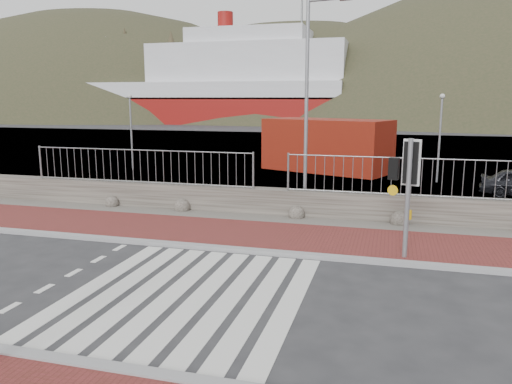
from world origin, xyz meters
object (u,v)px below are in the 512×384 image
(shipping_container, at_px, (327,145))
(traffic_signal_far, at_px, (407,173))
(streetlight, at_px, (310,96))
(ferry, at_px, (210,89))

(shipping_container, bearing_deg, traffic_signal_far, -53.85)
(traffic_signal_far, bearing_deg, streetlight, -37.97)
(ferry, distance_m, streetlight, 65.15)
(shipping_container, bearing_deg, ferry, 138.51)
(ferry, height_order, shipping_container, ferry)
(streetlight, height_order, shipping_container, streetlight)
(streetlight, xyz_separation_m, shipping_container, (-0.69, 10.18, -2.61))
(traffic_signal_far, height_order, streetlight, streetlight)
(ferry, height_order, streetlight, ferry)
(streetlight, bearing_deg, ferry, 123.77)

